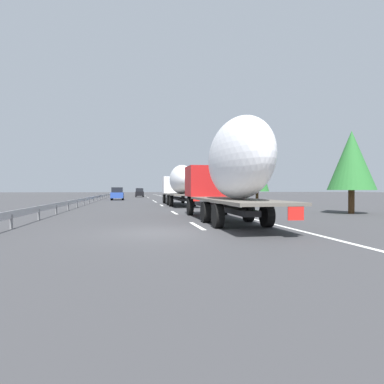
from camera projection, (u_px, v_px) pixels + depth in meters
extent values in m
plane|color=#38383A|center=(140.00, 200.00, 52.19)|extent=(260.00, 260.00, 0.00)
cube|color=white|center=(197.00, 226.00, 15.07)|extent=(3.20, 0.20, 0.01)
cube|color=white|center=(174.00, 213.00, 23.49)|extent=(3.20, 0.20, 0.01)
cube|color=white|center=(162.00, 205.00, 34.17)|extent=(3.20, 0.20, 0.01)
cube|color=white|center=(156.00, 202.00, 43.30)|extent=(3.20, 0.20, 0.01)
cube|color=white|center=(153.00, 201.00, 48.29)|extent=(3.20, 0.20, 0.01)
cube|color=white|center=(149.00, 198.00, 63.97)|extent=(3.20, 0.20, 0.01)
cube|color=white|center=(147.00, 197.00, 69.62)|extent=(3.20, 0.20, 0.01)
cube|color=white|center=(145.00, 196.00, 82.28)|extent=(3.20, 0.20, 0.01)
cube|color=white|center=(144.00, 195.00, 94.51)|extent=(3.20, 0.20, 0.01)
cube|color=white|center=(142.00, 194.00, 108.76)|extent=(3.20, 0.20, 0.01)
cube|color=white|center=(172.00, 199.00, 58.06)|extent=(110.00, 0.20, 0.01)
cube|color=silver|center=(174.00, 185.00, 39.13)|extent=(2.40, 2.50, 1.90)
cube|color=black|center=(173.00, 181.00, 40.21)|extent=(0.08, 2.12, 0.80)
cube|color=#262628|center=(177.00, 198.00, 36.18)|extent=(11.08, 0.70, 0.24)
cube|color=#59544C|center=(181.00, 194.00, 33.21)|extent=(9.64, 2.50, 0.12)
ellipsoid|color=white|center=(181.00, 179.00, 32.84)|extent=(7.02, 2.20, 2.80)
cube|color=red|center=(196.00, 198.00, 28.61)|extent=(0.04, 0.56, 0.56)
cylinder|color=black|center=(164.00, 199.00, 38.96)|extent=(1.04, 0.30, 1.04)
cylinder|color=black|center=(183.00, 199.00, 39.34)|extent=(1.04, 0.30, 1.04)
cylinder|color=black|center=(168.00, 200.00, 34.21)|extent=(1.04, 0.35, 1.04)
cylinder|color=black|center=(190.00, 200.00, 34.59)|extent=(1.04, 0.35, 1.04)
cylinder|color=black|center=(171.00, 201.00, 31.85)|extent=(1.04, 0.35, 1.04)
cylinder|color=black|center=(194.00, 201.00, 32.22)|extent=(1.04, 0.35, 1.04)
cube|color=#B21919|center=(207.00, 181.00, 21.31)|extent=(2.40, 2.50, 1.90)
cube|color=black|center=(204.00, 174.00, 22.39)|extent=(0.08, 2.12, 0.80)
cube|color=#262628|center=(219.00, 207.00, 18.43)|extent=(10.80, 0.70, 0.24)
cube|color=#59544C|center=(234.00, 200.00, 15.54)|extent=(9.33, 2.50, 0.12)
ellipsoid|color=white|center=(238.00, 159.00, 15.05)|extent=(6.93, 2.20, 3.64)
cube|color=red|center=(296.00, 212.00, 11.09)|extent=(0.04, 0.56, 0.56)
cylinder|color=black|center=(190.00, 207.00, 21.13)|extent=(1.04, 0.30, 1.04)
cylinder|color=black|center=(224.00, 207.00, 21.51)|extent=(1.04, 0.30, 1.04)
cylinder|color=black|center=(206.00, 212.00, 16.54)|extent=(1.04, 0.35, 1.04)
cylinder|color=black|center=(248.00, 212.00, 16.92)|extent=(1.04, 0.35, 1.04)
cylinder|color=black|center=(218.00, 216.00, 14.17)|extent=(1.04, 0.35, 1.04)
cylinder|color=black|center=(267.00, 215.00, 14.55)|extent=(1.04, 0.35, 1.04)
cube|color=black|center=(139.00, 193.00, 70.01)|extent=(4.31, 1.72, 0.84)
cube|color=black|center=(140.00, 190.00, 69.68)|extent=(2.37, 1.52, 0.66)
cylinder|color=black|center=(136.00, 195.00, 71.20)|extent=(0.64, 0.22, 0.64)
cylinder|color=black|center=(143.00, 195.00, 71.46)|extent=(0.64, 0.22, 0.64)
cylinder|color=black|center=(136.00, 196.00, 68.57)|extent=(0.64, 0.22, 0.64)
cylinder|color=black|center=(143.00, 196.00, 68.83)|extent=(0.64, 0.22, 0.64)
cube|color=#ADB2B7|center=(139.00, 193.00, 83.63)|extent=(4.57, 1.79, 0.84)
cube|color=black|center=(139.00, 190.00, 83.28)|extent=(2.51, 1.57, 0.73)
cylinder|color=black|center=(136.00, 194.00, 84.89)|extent=(0.64, 0.22, 0.64)
cylinder|color=black|center=(142.00, 194.00, 85.16)|extent=(0.64, 0.22, 0.64)
cylinder|color=black|center=(136.00, 195.00, 82.10)|extent=(0.64, 0.22, 0.64)
cylinder|color=black|center=(142.00, 195.00, 82.37)|extent=(0.64, 0.22, 0.64)
cube|color=#28479E|center=(117.00, 195.00, 50.97)|extent=(4.34, 1.84, 0.84)
cube|color=black|center=(117.00, 190.00, 50.64)|extent=(2.39, 1.62, 0.76)
cylinder|color=black|center=(112.00, 198.00, 52.16)|extent=(0.64, 0.22, 0.64)
cylinder|color=black|center=(123.00, 198.00, 52.44)|extent=(0.64, 0.22, 0.64)
cylinder|color=black|center=(111.00, 198.00, 49.50)|extent=(0.64, 0.22, 0.64)
cylinder|color=black|center=(123.00, 198.00, 49.79)|extent=(0.64, 0.22, 0.64)
cylinder|color=gray|center=(184.00, 192.00, 52.34)|extent=(0.10, 0.10, 2.51)
cube|color=#2D569E|center=(184.00, 181.00, 52.32)|extent=(0.06, 0.90, 0.70)
cylinder|color=#472D19|center=(351.00, 202.00, 22.62)|extent=(0.40, 0.40, 1.59)
cone|color=#286B2D|center=(352.00, 160.00, 22.59)|extent=(3.12, 3.12, 4.01)
cylinder|color=#472D19|center=(257.00, 198.00, 36.81)|extent=(0.32, 0.32, 1.41)
cone|color=#286B2D|center=(257.00, 170.00, 36.79)|extent=(2.60, 2.60, 4.67)
cylinder|color=#472D19|center=(189.00, 193.00, 80.69)|extent=(0.26, 0.26, 1.22)
cone|color=#194C1E|center=(189.00, 181.00, 80.66)|extent=(2.89, 2.89, 4.68)
cylinder|color=#472D19|center=(244.00, 198.00, 33.70)|extent=(0.40, 0.40, 1.44)
cone|color=#286B2D|center=(245.00, 163.00, 33.67)|extent=(3.14, 3.14, 5.67)
cube|color=#9EA0A5|center=(102.00, 196.00, 54.11)|extent=(94.00, 0.06, 0.32)
cube|color=slate|center=(11.00, 222.00, 13.86)|extent=(0.10, 0.10, 0.60)
cube|color=slate|center=(39.00, 214.00, 17.88)|extent=(0.10, 0.10, 0.60)
cube|color=slate|center=(56.00, 210.00, 21.91)|extent=(0.10, 0.10, 0.60)
cube|color=slate|center=(68.00, 207.00, 25.93)|extent=(0.10, 0.10, 0.60)
cube|color=slate|center=(77.00, 204.00, 29.96)|extent=(0.10, 0.10, 0.60)
cube|color=slate|center=(84.00, 202.00, 33.99)|extent=(0.10, 0.10, 0.60)
cube|color=slate|center=(89.00, 201.00, 38.01)|extent=(0.10, 0.10, 0.60)
cube|color=slate|center=(93.00, 200.00, 42.04)|extent=(0.10, 0.10, 0.60)
cube|color=slate|center=(97.00, 199.00, 46.06)|extent=(0.10, 0.10, 0.60)
cube|color=slate|center=(100.00, 198.00, 50.09)|extent=(0.10, 0.10, 0.60)
cube|color=slate|center=(102.00, 197.00, 54.12)|extent=(0.10, 0.10, 0.60)
cube|color=slate|center=(104.00, 197.00, 58.14)|extent=(0.10, 0.10, 0.60)
cube|color=slate|center=(106.00, 196.00, 62.17)|extent=(0.10, 0.10, 0.60)
cube|color=slate|center=(108.00, 196.00, 66.19)|extent=(0.10, 0.10, 0.60)
cube|color=slate|center=(109.00, 196.00, 70.22)|extent=(0.10, 0.10, 0.60)
cube|color=slate|center=(111.00, 195.00, 74.25)|extent=(0.10, 0.10, 0.60)
cube|color=slate|center=(112.00, 195.00, 78.27)|extent=(0.10, 0.10, 0.60)
cube|color=slate|center=(113.00, 195.00, 82.30)|extent=(0.10, 0.10, 0.60)
cube|color=slate|center=(114.00, 194.00, 86.32)|extent=(0.10, 0.10, 0.60)
cube|color=slate|center=(115.00, 194.00, 90.35)|extent=(0.10, 0.10, 0.60)
cube|color=slate|center=(116.00, 194.00, 94.38)|extent=(0.10, 0.10, 0.60)
cube|color=slate|center=(116.00, 194.00, 98.40)|extent=(0.10, 0.10, 0.60)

